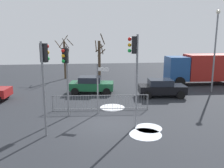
# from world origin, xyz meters

# --- Properties ---
(ground_plane) EXTENTS (60.00, 60.00, 0.00)m
(ground_plane) POSITION_xyz_m (0.00, 0.00, 0.00)
(ground_plane) COLOR #26282D
(traffic_light_rear_left) EXTENTS (0.40, 0.53, 4.38)m
(traffic_light_rear_left) POSITION_xyz_m (-2.16, 1.38, 3.21)
(traffic_light_rear_left) COLOR slate
(traffic_light_rear_left) RESTS_ON ground
(traffic_light_mid_right) EXTENTS (0.54, 0.38, 5.06)m
(traffic_light_mid_right) POSITION_xyz_m (1.59, -0.66, 3.70)
(traffic_light_mid_right) COLOR slate
(traffic_light_mid_right) RESTS_ON ground
(traffic_light_foreground_left) EXTENTS (0.43, 0.51, 4.73)m
(traffic_light_foreground_left) POSITION_xyz_m (-3.00, -1.22, 3.46)
(traffic_light_foreground_left) COLOR slate
(traffic_light_foreground_left) RESTS_ON ground
(direction_sign_post) EXTENTS (0.75, 0.33, 3.28)m
(direction_sign_post) POSITION_xyz_m (-0.18, 1.79, 1.83)
(direction_sign_post) COLOR slate
(direction_sign_post) RESTS_ON ground
(pedestrian_guard_railing) EXTENTS (6.50, 0.51, 1.07)m
(pedestrian_guard_railing) POSITION_xyz_m (-0.01, 2.43, 0.55)
(pedestrian_guard_railing) COLOR slate
(pedestrian_guard_railing) RESTS_ON ground
(car_green_far) EXTENTS (4.02, 2.42, 1.47)m
(car_green_far) POSITION_xyz_m (-0.44, 7.49, 0.77)
(car_green_far) COLOR #195933
(car_green_far) RESTS_ON ground
(car_black_trailing) EXTENTS (3.95, 2.24, 1.47)m
(car_black_trailing) POSITION_xyz_m (5.29, 5.50, 0.77)
(car_black_trailing) COLOR black
(car_black_trailing) RESTS_ON ground
(delivery_truck) EXTENTS (7.15, 2.98, 3.10)m
(delivery_truck) POSITION_xyz_m (11.03, 9.96, 1.74)
(delivery_truck) COLOR maroon
(delivery_truck) RESTS_ON ground
(street_lamp) EXTENTS (0.36, 0.36, 7.17)m
(street_lamp) POSITION_xyz_m (10.37, 6.56, 4.35)
(street_lamp) COLOR slate
(street_lamp) RESTS_ON ground
(bare_tree_left) EXTENTS (1.30, 1.57, 5.26)m
(bare_tree_left) POSITION_xyz_m (0.94, 16.43, 2.43)
(bare_tree_left) COLOR #473828
(bare_tree_left) RESTS_ON ground
(bare_tree_centre) EXTENTS (2.13, 1.74, 5.07)m
(bare_tree_centre) POSITION_xyz_m (-3.21, 14.97, 2.52)
(bare_tree_centre) COLOR #473828
(bare_tree_centre) RESTS_ON ground
(snow_patch_kerb) EXTENTS (1.68, 1.68, 0.01)m
(snow_patch_kerb) POSITION_xyz_m (1.97, -1.84, 0.01)
(snow_patch_kerb) COLOR silver
(snow_patch_kerb) RESTS_ON ground
(snow_patch_island) EXTENTS (1.74, 1.74, 0.01)m
(snow_patch_island) POSITION_xyz_m (0.86, 2.96, 0.01)
(snow_patch_island) COLOR white
(snow_patch_island) RESTS_ON ground
(snow_patch_verge) EXTENTS (1.47, 1.47, 0.01)m
(snow_patch_verge) POSITION_xyz_m (2.37, -1.04, 0.01)
(snow_patch_verge) COLOR silver
(snow_patch_verge) RESTS_ON ground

